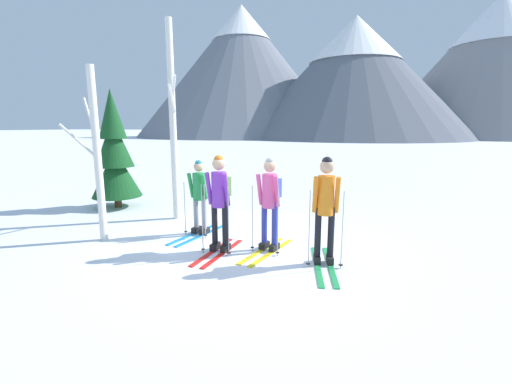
# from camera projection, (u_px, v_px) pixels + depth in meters

# --- Properties ---
(ground_plane) EXTENTS (400.00, 400.00, 0.00)m
(ground_plane) POSITION_uv_depth(u_px,v_px,m) (245.00, 249.00, 6.69)
(ground_plane) COLOR white
(skier_in_green) EXTENTS (0.63, 1.74, 1.63)m
(skier_in_green) POSITION_uv_depth(u_px,v_px,m) (199.00, 195.00, 7.47)
(skier_in_green) COLOR #1E84D1
(skier_in_green) RESTS_ON ground
(skier_in_purple) EXTENTS (0.61, 1.58, 1.83)m
(skier_in_purple) POSITION_uv_depth(u_px,v_px,m) (220.00, 197.00, 6.40)
(skier_in_purple) COLOR red
(skier_in_purple) RESTS_ON ground
(skier_in_pink) EXTENTS (0.67, 1.66, 1.78)m
(skier_in_pink) POSITION_uv_depth(u_px,v_px,m) (270.00, 199.00, 6.46)
(skier_in_pink) COLOR yellow
(skier_in_pink) RESTS_ON ground
(skier_in_orange) EXTENTS (0.67, 1.75, 1.85)m
(skier_in_orange) POSITION_uv_depth(u_px,v_px,m) (325.00, 204.00, 5.80)
(skier_in_orange) COLOR green
(skier_in_orange) RESTS_ON ground
(pine_tree_near) EXTENTS (1.40, 1.40, 3.37)m
(pine_tree_near) POSITION_uv_depth(u_px,v_px,m) (115.00, 155.00, 9.88)
(pine_tree_near) COLOR #51381E
(pine_tree_near) RESTS_ON ground
(birch_tree_tall) EXTENTS (0.52, 0.86, 4.84)m
(birch_tree_tall) POSITION_uv_depth(u_px,v_px,m) (173.00, 122.00, 8.47)
(birch_tree_tall) COLOR silver
(birch_tree_tall) RESTS_ON ground
(birch_tree_slender) EXTENTS (0.84, 0.63, 3.50)m
(birch_tree_slender) POSITION_uv_depth(u_px,v_px,m) (97.00, 154.00, 6.91)
(birch_tree_slender) COLOR silver
(birch_tree_slender) RESTS_ON ground
(mountain_ridge_distant) EXTENTS (98.82, 59.81, 28.75)m
(mountain_ridge_distant) POSITION_uv_depth(u_px,v_px,m) (367.00, 70.00, 71.79)
(mountain_ridge_distant) COLOR slate
(mountain_ridge_distant) RESTS_ON ground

